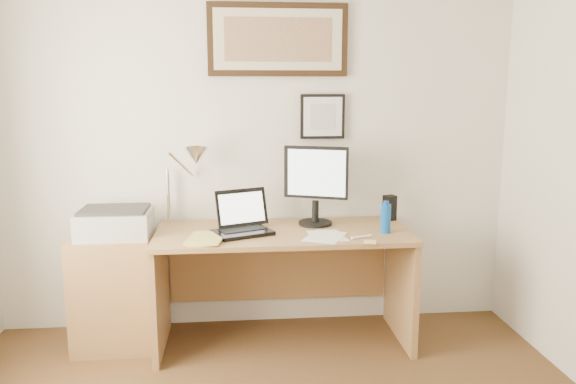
{
  "coord_description": "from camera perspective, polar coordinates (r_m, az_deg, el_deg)",
  "views": [
    {
      "loc": [
        -0.14,
        -1.8,
        1.64
      ],
      "look_at": [
        0.16,
        1.43,
        1.04
      ],
      "focal_mm": 35.0,
      "sensor_mm": 36.0,
      "label": 1
    }
  ],
  "objects": [
    {
      "name": "paper_sheet_a",
      "position": [
        3.44,
        4.0,
        -4.46
      ],
      "size": [
        0.23,
        0.3,
        0.0
      ],
      "primitive_type": "cube",
      "rotation": [
        0.0,
        0.0,
        0.11
      ],
      "color": "white",
      "rests_on": "desk"
    },
    {
      "name": "lcd_monitor",
      "position": [
        3.65,
        2.85,
        1.07
      ],
      "size": [
        0.4,
        0.22,
        0.52
      ],
      "color": "black",
      "rests_on": "desk"
    },
    {
      "name": "sticky_pad",
      "position": [
        3.31,
        8.32,
        -5.05
      ],
      "size": [
        0.09,
        0.09,
        0.01
      ],
      "primitive_type": "cube",
      "rotation": [
        0.0,
        0.0,
        -0.26
      ],
      "color": "#F3D973",
      "rests_on": "desk"
    },
    {
      "name": "wall_back",
      "position": [
        3.82,
        -3.27,
        4.65
      ],
      "size": [
        3.5,
        0.02,
        2.5
      ],
      "primitive_type": "cube",
      "color": "silver",
      "rests_on": "ground"
    },
    {
      "name": "picture_large",
      "position": [
        3.79,
        -1.02,
        15.21
      ],
      "size": [
        0.92,
        0.04,
        0.47
      ],
      "color": "black",
      "rests_on": "wall_back"
    },
    {
      "name": "book",
      "position": [
        3.39,
        -10.03,
        -4.67
      ],
      "size": [
        0.25,
        0.31,
        0.02
      ],
      "primitive_type": "imported",
      "rotation": [
        0.0,
        0.0,
        -0.18
      ],
      "color": "#C7C35E",
      "rests_on": "desk"
    },
    {
      "name": "speaker",
      "position": [
        3.89,
        10.28,
        -1.59
      ],
      "size": [
        0.09,
        0.09,
        0.17
      ],
      "primitive_type": "cube",
      "rotation": [
        0.0,
        0.0,
        0.32
      ],
      "color": "black",
      "rests_on": "desk"
    },
    {
      "name": "desk",
      "position": [
        3.7,
        -0.64,
        -7.17
      ],
      "size": [
        1.6,
        0.7,
        0.75
      ],
      "color": "olive",
      "rests_on": "floor"
    },
    {
      "name": "marker_pen",
      "position": [
        3.41,
        7.5,
        -4.54
      ],
      "size": [
        0.14,
        0.06,
        0.02
      ],
      "primitive_type": "cylinder",
      "rotation": [
        0.0,
        1.57,
        0.35
      ],
      "color": "white",
      "rests_on": "desk"
    },
    {
      "name": "desk_lamp",
      "position": [
        3.65,
        -9.58,
        3.25
      ],
      "size": [
        0.29,
        0.27,
        0.53
      ],
      "color": "silver",
      "rests_on": "desk"
    },
    {
      "name": "bottle_cap",
      "position": [
        3.52,
        9.94,
        -1.08
      ],
      "size": [
        0.03,
        0.03,
        0.02
      ],
      "primitive_type": "cylinder",
      "color": "#0D4DAD",
      "rests_on": "water_bottle"
    },
    {
      "name": "laptop",
      "position": [
        3.52,
        -4.67,
        -3.19
      ],
      "size": [
        0.41,
        0.41,
        0.26
      ],
      "color": "black",
      "rests_on": "desk"
    },
    {
      "name": "water_bottle",
      "position": [
        3.54,
        9.89,
        -2.67
      ],
      "size": [
        0.06,
        0.06,
        0.18
      ],
      "primitive_type": "cylinder",
      "color": "#0D4DAD",
      "rests_on": "desk"
    },
    {
      "name": "side_cabinet",
      "position": [
        3.79,
        -17.19,
        -9.64
      ],
      "size": [
        0.5,
        0.4,
        0.73
      ],
      "primitive_type": "cube",
      "color": "olive",
      "rests_on": "floor"
    },
    {
      "name": "printer",
      "position": [
        3.65,
        -17.16,
        -2.96
      ],
      "size": [
        0.44,
        0.34,
        0.18
      ],
      "color": "#ABABAE",
      "rests_on": "side_cabinet"
    },
    {
      "name": "paper_sheet_b",
      "position": [
        3.41,
        3.78,
        -4.55
      ],
      "size": [
        0.32,
        0.36,
        0.0
      ],
      "primitive_type": "cube",
      "rotation": [
        0.0,
        0.0,
        -0.47
      ],
      "color": "white",
      "rests_on": "desk"
    },
    {
      "name": "picture_small",
      "position": [
        3.82,
        3.53,
        7.66
      ],
      "size": [
        0.3,
        0.03,
        0.3
      ],
      "color": "black",
      "rests_on": "wall_back"
    }
  ]
}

